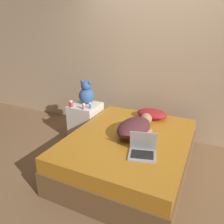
{
  "coord_description": "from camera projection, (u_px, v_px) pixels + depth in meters",
  "views": [
    {
      "loc": [
        0.84,
        -2.27,
        1.75
      ],
      "look_at": [
        -0.35,
        0.23,
        0.67
      ],
      "focal_mm": 35.0,
      "sensor_mm": 36.0,
      "label": 1
    }
  ],
  "objects": [
    {
      "name": "bed",
      "position": [
        129.0,
        153.0,
        2.79
      ],
      "size": [
        1.42,
        1.8,
        0.49
      ],
      "color": "brown",
      "rests_on": "ground_plane"
    },
    {
      "name": "wall_back",
      "position": [
        158.0,
        58.0,
        3.4
      ],
      "size": [
        8.0,
        0.06,
        2.6
      ],
      "color": "tan",
      "rests_on": "ground_plane"
    },
    {
      "name": "pillow",
      "position": [
        152.0,
        114.0,
        3.21
      ],
      "size": [
        0.45,
        0.31,
        0.13
      ],
      "color": "maroon",
      "rests_on": "bed"
    },
    {
      "name": "person_lying",
      "position": [
        135.0,
        127.0,
        2.73
      ],
      "size": [
        0.42,
        0.75,
        0.2
      ],
      "rotation": [
        0.0,
        0.0,
        -0.13
      ],
      "color": "#4C2328",
      "rests_on": "bed"
    },
    {
      "name": "laptop",
      "position": [
        143.0,
        150.0,
        2.3
      ],
      "size": [
        0.34,
        0.31,
        0.25
      ],
      "rotation": [
        0.0,
        0.0,
        0.27
      ],
      "color": "#9E9EA3",
      "rests_on": "bed"
    },
    {
      "name": "teddy_bear",
      "position": [
        86.0,
        93.0,
        3.55
      ],
      "size": [
        0.25,
        0.25,
        0.39
      ],
      "color": "#335693",
      "rests_on": "nightstand"
    },
    {
      "name": "bottle_red",
      "position": [
        71.0,
        104.0,
        3.43
      ],
      "size": [
        0.06,
        0.06,
        0.1
      ],
      "color": "#B72D2D",
      "rests_on": "nightstand"
    },
    {
      "name": "bottle_blue",
      "position": [
        90.0,
        106.0,
        3.36
      ],
      "size": [
        0.04,
        0.04,
        0.09
      ],
      "color": "#3866B2",
      "rests_on": "nightstand"
    },
    {
      "name": "ground_plane",
      "position": [
        128.0,
        169.0,
        2.88
      ],
      "size": [
        12.0,
        12.0,
        0.0
      ],
      "primitive_type": "plane",
      "color": "brown"
    },
    {
      "name": "bottle_pink",
      "position": [
        84.0,
        106.0,
        3.32
      ],
      "size": [
        0.04,
        0.04,
        0.1
      ],
      "color": "pink",
      "rests_on": "nightstand"
    },
    {
      "name": "nightstand",
      "position": [
        86.0,
        121.0,
        3.65
      ],
      "size": [
        0.44,
        0.46,
        0.57
      ],
      "color": "silver",
      "rests_on": "ground_plane"
    }
  ]
}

